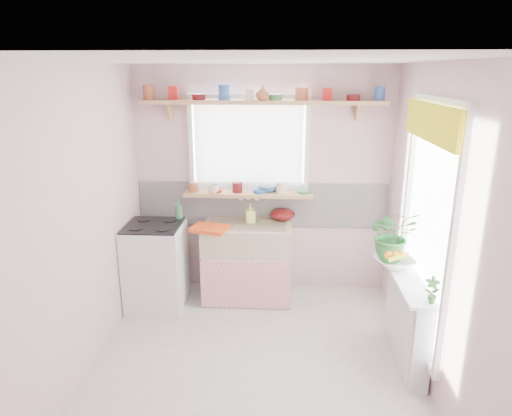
{
  "coord_description": "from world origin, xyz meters",
  "views": [
    {
      "loc": [
        0.21,
        -3.31,
        2.43
      ],
      "look_at": [
        -0.01,
        0.55,
        1.26
      ],
      "focal_mm": 32.0,
      "sensor_mm": 36.0,
      "label": 1
    }
  ],
  "objects": [
    {
      "name": "fruit",
      "position": [
        1.22,
        0.46,
        0.88
      ],
      "size": [
        0.2,
        0.14,
        0.1
      ],
      "color": "orange",
      "rests_on": "fruit_bowl"
    },
    {
      "name": "fruit_bowl",
      "position": [
        1.21,
        0.45,
        0.82
      ],
      "size": [
        0.39,
        0.39,
        0.08
      ],
      "primitive_type": "imported",
      "rotation": [
        0.0,
        0.0,
        0.2
      ],
      "color": "white",
      "rests_on": "radiator_ledge"
    },
    {
      "name": "jade_plant",
      "position": [
        1.21,
        0.6,
        1.02
      ],
      "size": [
        0.47,
        0.42,
        0.49
      ],
      "primitive_type": "imported",
      "rotation": [
        0.0,
        0.0,
        0.1
      ],
      "color": "#2B6D32",
      "rests_on": "radiator_ledge"
    },
    {
      "name": "cooker_bottle",
      "position": [
        -0.88,
        1.27,
        1.02
      ],
      "size": [
        0.1,
        0.11,
        0.21
      ],
      "primitive_type": "imported",
      "rotation": [
        0.0,
        0.0,
        0.39
      ],
      "color": "#3F7F51",
      "rests_on": "cooker"
    },
    {
      "name": "soap_bottle_sink",
      "position": [
        -0.12,
        1.38,
        0.96
      ],
      "size": [
        0.11,
        0.12,
        0.21
      ],
      "primitive_type": "imported",
      "rotation": [
        0.0,
        0.0,
        0.23
      ],
      "color": "#CEE565",
      "rests_on": "sink_unit"
    },
    {
      "name": "cooker",
      "position": [
        -1.1,
        1.05,
        0.46
      ],
      "size": [
        0.58,
        0.58,
        0.93
      ],
      "color": "white",
      "rests_on": "ground"
    },
    {
      "name": "sill_bowl",
      "position": [
        0.06,
        1.54,
        1.19
      ],
      "size": [
        0.26,
        0.26,
        0.07
      ],
      "primitive_type": "imported",
      "rotation": [
        0.0,
        0.0,
        0.29
      ],
      "color": "#30669E",
      "rests_on": "windowsill"
    },
    {
      "name": "radiator_ledge",
      "position": [
        1.3,
        0.2,
        0.4
      ],
      "size": [
        0.22,
        0.95,
        0.78
      ],
      "color": "white",
      "rests_on": "ground"
    },
    {
      "name": "pine_shelf",
      "position": [
        0.0,
        1.47,
        2.12
      ],
      "size": [
        2.52,
        0.24,
        0.04
      ],
      "primitive_type": "cube",
      "color": "tan",
      "rests_on": "room"
    },
    {
      "name": "room",
      "position": [
        0.66,
        0.86,
        1.37
      ],
      "size": [
        3.2,
        3.2,
        3.2
      ],
      "color": "silver",
      "rests_on": "ground"
    },
    {
      "name": "herb_pot",
      "position": [
        1.33,
        -0.2,
        0.88
      ],
      "size": [
        0.12,
        0.09,
        0.21
      ],
      "primitive_type": "imported",
      "rotation": [
        0.0,
        0.0,
        -0.19
      ],
      "color": "#2D5D25",
      "rests_on": "radiator_ledge"
    },
    {
      "name": "colander",
      "position": [
        0.22,
        1.5,
        0.91
      ],
      "size": [
        0.36,
        0.36,
        0.12
      ],
      "primitive_type": "ellipsoid",
      "rotation": [
        0.0,
        0.0,
        -0.39
      ],
      "color": "#5E1012",
      "rests_on": "sink_unit"
    },
    {
      "name": "sill_cup",
      "position": [
        -0.53,
        1.42,
        1.21
      ],
      "size": [
        0.15,
        0.15,
        0.1
      ],
      "primitive_type": "imported",
      "rotation": [
        0.0,
        0.0,
        0.22
      ],
      "color": "silver",
      "rests_on": "windowsill"
    },
    {
      "name": "shelf_crockery",
      "position": [
        -0.02,
        1.47,
        2.19
      ],
      "size": [
        2.47,
        0.11,
        0.12
      ],
      "color": "#A55133",
      "rests_on": "pine_shelf"
    },
    {
      "name": "sink_unit",
      "position": [
        -0.15,
        1.29,
        0.43
      ],
      "size": [
        0.95,
        0.65,
        1.11
      ],
      "color": "white",
      "rests_on": "ground"
    },
    {
      "name": "windowsill",
      "position": [
        -0.15,
        1.48,
        1.14
      ],
      "size": [
        1.4,
        0.22,
        0.04
      ],
      "primitive_type": "cube",
      "color": "tan",
      "rests_on": "room"
    },
    {
      "name": "sill_crockery",
      "position": [
        -0.2,
        1.48,
        1.21
      ],
      "size": [
        1.35,
        0.11,
        0.12
      ],
      "color": "#A55133",
      "rests_on": "windowsill"
    },
    {
      "name": "shelf_vase",
      "position": [
        0.0,
        1.41,
        2.21
      ],
      "size": [
        0.17,
        0.17,
        0.15
      ],
      "primitive_type": "imported",
      "rotation": [
        0.0,
        0.0,
        0.24
      ],
      "color": "#AC5A35",
      "rests_on": "pine_shelf"
    },
    {
      "name": "dish_tray",
      "position": [
        -0.53,
        1.1,
        0.87
      ],
      "size": [
        0.42,
        0.36,
        0.04
      ],
      "primitive_type": "cube",
      "rotation": [
        0.0,
        0.0,
        -0.26
      ],
      "color": "#E84A14",
      "rests_on": "sink_unit"
    }
  ]
}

